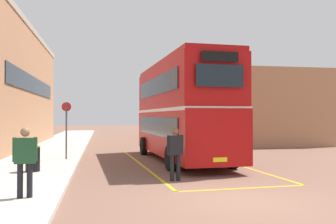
% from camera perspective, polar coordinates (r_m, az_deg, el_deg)
% --- Properties ---
extents(ground_plane, '(135.60, 135.60, 0.00)m').
position_cam_1_polar(ground_plane, '(23.72, -1.87, -5.93)').
color(ground_plane, brown).
extents(sidewalk_left, '(4.00, 57.60, 0.14)m').
position_cam_1_polar(sidewalk_left, '(26.01, -17.06, -5.29)').
color(sidewalk_left, '#B2ADA3').
rests_on(sidewalk_left, ground).
extents(depot_building_right, '(7.62, 14.20, 5.62)m').
position_cam_1_polar(depot_building_right, '(33.00, 12.38, 0.44)').
color(depot_building_right, '#AD7A56').
rests_on(depot_building_right, ground).
extents(double_decker_bus, '(3.31, 10.26, 4.75)m').
position_cam_1_polar(double_decker_bus, '(17.81, 2.07, 0.44)').
color(double_decker_bus, black).
rests_on(double_decker_bus, ground).
extents(single_deck_bus, '(2.78, 8.74, 3.02)m').
position_cam_1_polar(single_deck_bus, '(36.25, 0.69, -1.54)').
color(single_deck_bus, black).
rests_on(single_deck_bus, ground).
extents(pedestrian_boarding, '(0.58, 0.33, 1.78)m').
position_cam_1_polar(pedestrian_boarding, '(12.27, 1.12, -5.92)').
color(pedestrian_boarding, black).
rests_on(pedestrian_boarding, ground).
extents(pedestrian_waiting_far, '(0.58, 0.27, 1.74)m').
position_cam_1_polar(pedestrian_waiting_far, '(9.77, -21.44, -6.53)').
color(pedestrian_waiting_far, black).
rests_on(pedestrian_waiting_far, sidewalk_left).
extents(litter_bin, '(0.54, 0.54, 0.93)m').
position_cam_1_polar(litter_bin, '(14.36, -20.37, -6.86)').
color(litter_bin, black).
rests_on(litter_bin, sidewalk_left).
extents(bus_stop_sign, '(0.44, 0.09, 2.70)m').
position_cam_1_polar(bus_stop_sign, '(17.96, -15.60, -1.94)').
color(bus_stop_sign, '#4C4C51').
rests_on(bus_stop_sign, sidewalk_left).
extents(bay_marking_yellow, '(4.95, 12.37, 0.01)m').
position_cam_1_polar(bay_marking_yellow, '(16.10, 3.75, -8.39)').
color(bay_marking_yellow, gold).
rests_on(bay_marking_yellow, ground).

